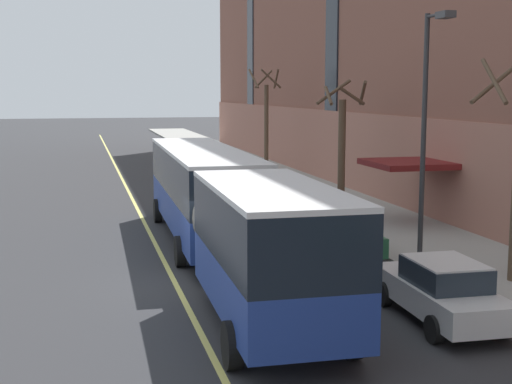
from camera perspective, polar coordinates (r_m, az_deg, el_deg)
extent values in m
plane|color=#303033|center=(20.95, -4.72, -7.39)|extent=(260.00, 260.00, 0.00)
cube|color=#9E9B93|center=(26.58, 13.87, -4.10)|extent=(5.03, 160.00, 0.15)
cube|color=maroon|center=(30.04, 12.12, 2.22)|extent=(3.20, 3.40, 0.24)
cube|color=navy|center=(26.58, -4.33, -1.34)|extent=(2.79, 12.36, 1.23)
cube|color=black|center=(26.39, -4.36, 1.59)|extent=(2.80, 12.36, 1.50)
cube|color=white|center=(26.31, -4.38, 3.34)|extent=(2.82, 12.36, 0.12)
cube|color=#19232D|center=(32.51, -5.99, 2.53)|extent=(2.35, 0.12, 1.13)
cube|color=orange|center=(32.45, -6.01, 3.80)|extent=(1.79, 0.09, 0.28)
cube|color=black|center=(32.74, -5.95, -0.48)|extent=(2.51, 0.17, 0.24)
cube|color=white|center=(32.61, -7.51, -0.10)|extent=(0.28, 0.07, 0.18)
cube|color=white|center=(32.82, -4.40, 0.00)|extent=(0.28, 0.07, 0.18)
cylinder|color=#595651|center=(20.00, -1.49, -2.28)|extent=(2.45, 1.05, 2.43)
cube|color=navy|center=(16.47, 1.21, -7.22)|extent=(2.69, 6.80, 1.23)
cube|color=black|center=(16.17, 1.22, -2.55)|extent=(2.70, 6.80, 1.50)
cube|color=white|center=(16.04, 1.23, 0.30)|extent=(2.71, 6.80, 0.12)
cylinder|color=black|center=(30.78, -7.87, -1.48)|extent=(0.32, 1.01, 1.00)
cylinder|color=black|center=(31.10, -3.17, -1.31)|extent=(0.32, 1.01, 1.00)
cylinder|color=black|center=(22.97, -6.09, -4.74)|extent=(0.32, 1.01, 1.00)
cylinder|color=black|center=(23.39, 0.16, -4.45)|extent=(0.32, 1.01, 1.00)
cylinder|color=black|center=(14.71, -1.94, -12.14)|extent=(0.32, 1.01, 1.00)
cylinder|color=black|center=(15.37, 7.65, -11.31)|extent=(0.32, 1.01, 1.00)
cube|color=silver|center=(18.11, 14.50, -8.01)|extent=(1.84, 4.62, 0.64)
cube|color=#232D38|center=(17.76, 14.90, -6.34)|extent=(1.56, 2.10, 0.56)
cube|color=silver|center=(17.69, 14.94, -5.40)|extent=(1.53, 2.01, 0.04)
cylinder|color=black|center=(19.09, 10.25, -8.04)|extent=(0.24, 0.65, 0.64)
cylinder|color=black|center=(19.79, 14.79, -7.61)|extent=(0.24, 0.65, 0.64)
cylinder|color=black|center=(16.64, 14.07, -10.61)|extent=(0.24, 0.65, 0.64)
cylinder|color=black|center=(17.43, 19.10, -9.95)|extent=(0.24, 0.65, 0.64)
cube|color=#B7B7BC|center=(46.29, -3.40, 1.97)|extent=(1.82, 4.75, 0.64)
cube|color=#232D38|center=(46.00, -3.35, 2.68)|extent=(1.56, 2.15, 0.56)
cube|color=#B7B7BC|center=(45.97, -3.35, 3.05)|extent=(1.52, 2.06, 0.04)
cylinder|color=black|center=(47.59, -4.75, 1.73)|extent=(0.23, 0.64, 0.64)
cylinder|color=black|center=(47.92, -2.77, 1.80)|extent=(0.23, 0.64, 0.64)
cylinder|color=black|center=(44.73, -4.07, 1.33)|extent=(0.23, 0.64, 0.64)
cylinder|color=black|center=(45.09, -1.97, 1.40)|extent=(0.23, 0.64, 0.64)
cube|color=black|center=(34.26, 0.47, -0.19)|extent=(1.76, 4.69, 0.64)
cube|color=#232D38|center=(33.96, 0.57, 0.76)|extent=(1.53, 2.11, 0.56)
cube|color=black|center=(33.92, 0.57, 1.26)|extent=(1.50, 2.02, 0.04)
cylinder|color=black|center=(35.50, -1.45, -0.42)|extent=(0.22, 0.64, 0.64)
cylinder|color=black|center=(35.91, 1.19, -0.32)|extent=(0.22, 0.64, 0.64)
cylinder|color=black|center=(32.71, -0.32, -1.15)|extent=(0.22, 0.64, 0.64)
cylinder|color=black|center=(33.16, 2.52, -1.03)|extent=(0.22, 0.64, 0.64)
cube|color=#B21E19|center=(54.58, -4.96, 2.89)|extent=(1.73, 4.24, 0.64)
cube|color=#232D38|center=(54.32, -4.94, 3.50)|extent=(1.51, 1.91, 0.56)
cube|color=#B21E19|center=(54.29, -4.94, 3.81)|extent=(1.48, 1.83, 0.04)
cylinder|color=black|center=(55.78, -6.01, 2.65)|extent=(0.22, 0.64, 0.64)
cylinder|color=black|center=(56.03, -4.32, 2.70)|extent=(0.22, 0.64, 0.64)
cylinder|color=black|center=(53.19, -5.64, 2.40)|extent=(0.22, 0.64, 0.64)
cylinder|color=black|center=(53.45, -3.86, 2.44)|extent=(0.22, 0.64, 0.64)
cube|color=#23603D|center=(24.54, 6.36, -3.57)|extent=(1.93, 4.58, 0.64)
cube|color=#232D38|center=(24.22, 6.58, -2.28)|extent=(1.65, 2.08, 0.56)
cube|color=#23603D|center=(24.17, 6.59, -1.58)|extent=(1.61, 1.99, 0.04)
cylinder|color=black|center=(25.60, 3.33, -3.78)|extent=(0.24, 0.65, 0.64)
cylinder|color=black|center=(26.21, 7.03, -3.54)|extent=(0.24, 0.65, 0.64)
cylinder|color=black|center=(23.01, 5.57, -5.16)|extent=(0.24, 0.65, 0.64)
cylinder|color=black|center=(23.69, 9.62, -4.85)|extent=(0.24, 0.65, 0.64)
cylinder|color=brown|center=(21.97, 18.59, 8.27)|extent=(1.91, 0.70, 1.22)
cylinder|color=brown|center=(21.02, 18.51, 8.43)|extent=(0.38, 1.72, 1.31)
cylinder|color=brown|center=(33.92, 6.87, 3.11)|extent=(0.35, 0.35, 5.02)
cylinder|color=brown|center=(33.89, 8.54, 7.84)|extent=(0.68, 1.91, 1.15)
cylinder|color=brown|center=(34.57, 6.22, 7.96)|extent=(1.85, 0.43, 1.23)
cylinder|color=brown|center=(33.65, 5.82, 7.69)|extent=(0.35, 1.44, 0.91)
cylinder|color=brown|center=(33.22, 7.64, 7.65)|extent=(1.48, 0.51, 0.91)
cylinder|color=brown|center=(47.15, 0.83, 5.04)|extent=(0.28, 0.28, 5.82)
cylinder|color=brown|center=(47.21, 1.63, 9.04)|extent=(0.23, 1.40, 1.26)
cylinder|color=brown|center=(47.63, 0.60, 9.01)|extent=(1.26, 0.24, 1.21)
cylinder|color=brown|center=(46.79, -0.19, 9.06)|extent=(0.29, 1.84, 1.28)
cylinder|color=brown|center=(46.46, 1.20, 9.05)|extent=(1.46, 0.38, 1.26)
cylinder|color=#2D2D30|center=(22.66, 13.24, 3.94)|extent=(0.16, 0.16, 7.75)
cylinder|color=#2D2D30|center=(22.23, 14.23, 13.57)|extent=(0.10, 1.10, 0.10)
cube|color=#3D3D3F|center=(21.74, 14.93, 13.54)|extent=(0.36, 0.60, 0.20)
cube|color=#E0D66B|center=(23.75, -7.34, -5.56)|extent=(0.16, 140.00, 0.01)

